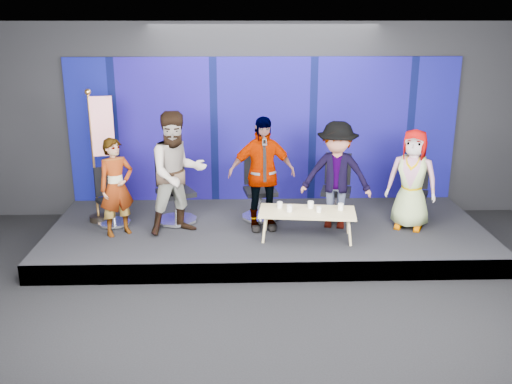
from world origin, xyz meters
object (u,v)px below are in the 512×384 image
mug_c (311,205)px  mug_e (341,207)px  panelist_e (412,180)px  panelist_b (177,173)px  panelist_d (336,175)px  mug_a (280,205)px  mug_d (319,209)px  flag_stand (100,153)px  panelist_a (116,187)px  chair_c (260,197)px  mug_b (290,208)px  panelist_c (262,174)px  coffee_table (307,213)px  chair_e (413,199)px  chair_d (336,197)px  chair_a (112,206)px  chair_b (175,199)px

mug_c → mug_e: (0.45, -0.10, -0.00)m
panelist_e → panelist_b: bearing=-153.7°
panelist_d → mug_a: 1.05m
mug_d → flag_stand: size_ratio=0.04×
panelist_a → mug_e: bearing=-39.0°
chair_c → flag_stand: 2.71m
chair_c → mug_b: size_ratio=11.09×
panelist_c → mug_a: size_ratio=18.86×
mug_b → mug_c: mug_c is taller
panelist_d → panelist_e: 1.20m
panelist_b → panelist_e: 3.69m
coffee_table → mug_c: mug_c is taller
panelist_c → mug_e: 1.33m
mug_b → chair_e: bearing=23.0°
panelist_c → mug_c: bearing=-32.0°
panelist_b → panelist_e: panelist_b is taller
chair_d → mug_c: chair_d is taller
chair_a → chair_c: size_ratio=0.84×
panelist_b → chair_d: size_ratio=1.81×
panelist_a → flag_stand: flag_stand is taller
panelist_a → chair_c: (2.23, 0.68, -0.40)m
panelist_c → mug_a: 0.58m
panelist_b → mug_b: panelist_b is taller
chair_a → panelist_a: bearing=-101.6°
chair_e → chair_d: bearing=-159.9°
mug_c → mug_e: mug_c is taller
chair_d → panelist_c: bearing=-143.1°
chair_b → mug_b: (1.82, -0.86, 0.11)m
chair_e → panelist_b: bearing=-146.9°
chair_e → mug_b: chair_e is taller
chair_c → coffee_table: (0.69, -0.96, 0.04)m
mug_a → flag_stand: bearing=165.5°
panelist_b → mug_c: bearing=-30.4°
panelist_d → mug_c: panelist_d is taller
mug_a → flag_stand: flag_stand is taller
chair_a → chair_b: chair_b is taller
coffee_table → mug_c: bearing=62.6°
mug_e → panelist_a: bearing=175.9°
panelist_b → flag_stand: (-1.29, 0.56, 0.20)m
panelist_b → chair_d: 2.75m
panelist_a → mug_a: 2.53m
panelist_a → chair_b: size_ratio=1.29×
chair_a → mug_c: bearing=-45.6°
chair_b → mug_b: size_ratio=11.72×
chair_d → mug_e: chair_d is taller
chair_b → mug_d: chair_b is taller
panelist_b → panelist_d: (2.49, 0.17, -0.10)m
flag_stand → panelist_a: bearing=-70.0°
chair_a → mug_e: chair_a is taller
mug_a → mug_d: (0.58, -0.22, -0.01)m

